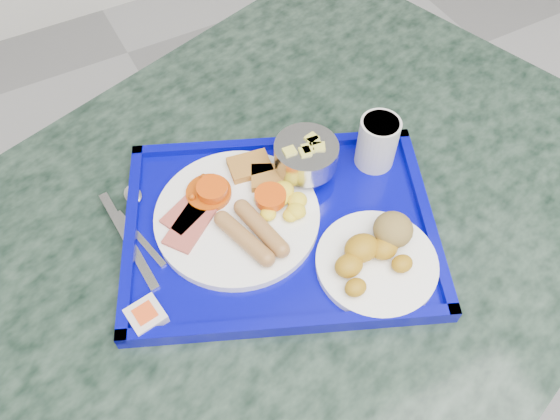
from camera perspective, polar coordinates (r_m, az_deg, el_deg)
name	(u,v)px	position (r m, az deg, el deg)	size (l,w,h in m)	color
table	(261,302)	(0.99, -2.03, -9.59)	(1.47, 1.20, 0.80)	slate
tray	(280,228)	(0.81, 0.00, -1.87)	(0.54, 0.48, 0.03)	#030394
main_plate	(242,211)	(0.80, -3.96, -0.12)	(0.24, 0.24, 0.04)	white
bread_plate	(377,254)	(0.77, 10.14, -4.59)	(0.17, 0.17, 0.06)	white
fruit_bowl	(306,155)	(0.83, 2.74, 5.72)	(0.10, 0.10, 0.07)	#BABBBD
juice_cup	(378,141)	(0.86, 10.15, 7.11)	(0.06, 0.06, 0.09)	silver
spoon	(135,206)	(0.85, -14.93, 0.38)	(0.05, 0.16, 0.01)	#BABBBD
knife	(128,239)	(0.82, -15.63, -2.94)	(0.01, 0.19, 0.00)	#BABBBD
jam_packet	(146,316)	(0.75, -13.82, -10.67)	(0.05, 0.05, 0.02)	silver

